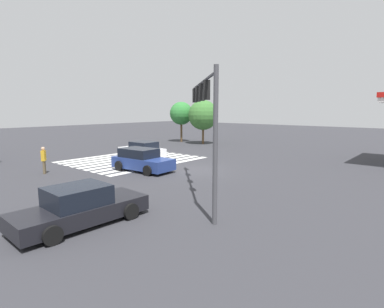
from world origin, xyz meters
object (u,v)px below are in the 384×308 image
object	(u,v)px
car_1	(80,207)
tree_corner_a	(203,115)
traffic_signal_mast	(204,104)
pedestrian	(44,159)
car_2	(142,150)
car_0	(142,160)
tree_corner_b	(181,113)

from	to	relation	value
car_1	tree_corner_a	world-z (taller)	tree_corner_a
traffic_signal_mast	pedestrian	size ratio (longest dim) A/B	3.37
traffic_signal_mast	tree_corner_a	bearing A→B (deg)	-6.78
tree_corner_a	car_2	bearing A→B (deg)	11.03
car_2	pedestrian	size ratio (longest dim) A/B	2.40
car_0	car_1	distance (m)	9.85
pedestrian	car_0	bearing A→B (deg)	1.58
car_2	tree_corner_a	xyz separation A→B (m)	(-11.62, -2.27, 2.86)
car_0	tree_corner_b	bearing A→B (deg)	119.52
pedestrian	tree_corner_a	size ratio (longest dim) A/B	0.34
car_0	tree_corner_b	world-z (taller)	tree_corner_b
traffic_signal_mast	tree_corner_a	xyz separation A→B (m)	(-17.75, -13.98, -0.96)
tree_corner_a	pedestrian	bearing A→B (deg)	7.12
traffic_signal_mast	pedestrian	xyz separation A→B (m)	(2.56, -11.44, -3.47)
car_0	tree_corner_a	distance (m)	17.07
car_1	pedestrian	size ratio (longest dim) A/B	2.73
pedestrian	tree_corner_b	xyz separation A→B (m)	(-20.45, -6.26, 2.68)
tree_corner_b	tree_corner_a	bearing A→B (deg)	87.81
pedestrian	car_2	bearing A→B (deg)	43.91
traffic_signal_mast	car_2	world-z (taller)	traffic_signal_mast
car_2	tree_corner_b	bearing A→B (deg)	-64.57
car_0	car_2	world-z (taller)	car_0
car_0	tree_corner_a	xyz separation A→B (m)	(-15.45, -6.70, 2.79)
car_1	car_2	size ratio (longest dim) A/B	1.14
traffic_signal_mast	pedestrian	world-z (taller)	traffic_signal_mast
car_2	pedestrian	xyz separation A→B (m)	(8.69, 0.27, 0.35)
traffic_signal_mast	car_2	xyz separation A→B (m)	(-6.13, -11.71, -3.82)
car_1	pedestrian	bearing A→B (deg)	74.81
pedestrian	tree_corner_a	xyz separation A→B (m)	(-20.31, -2.54, 2.51)
car_0	traffic_signal_mast	bearing A→B (deg)	-21.77
traffic_signal_mast	car_1	size ratio (longest dim) A/B	1.23
pedestrian	tree_corner_a	world-z (taller)	tree_corner_a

